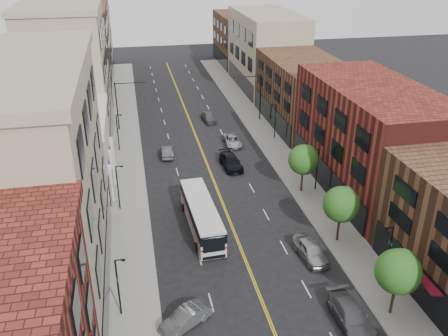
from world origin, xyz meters
TOP-DOWN VIEW (x-y plane):
  - sidewalk_left at (-10.00, 35.00)m, footprint 4.00×110.00m
  - sidewalk_right at (10.00, 35.00)m, footprint 4.00×110.00m
  - bldg_l_tanoffice at (-17.00, 13.00)m, footprint 10.00×22.00m
  - bldg_l_white at (-17.00, 31.00)m, footprint 10.00×14.00m
  - bldg_l_far_a at (-17.00, 48.00)m, footprint 10.00×20.00m
  - bldg_l_far_b at (-17.00, 68.00)m, footprint 10.00×20.00m
  - bldg_l_far_c at (-17.00, 86.00)m, footprint 10.00×16.00m
  - bldg_r_mid at (17.00, 24.00)m, footprint 10.00×22.00m
  - bldg_r_far_a at (17.00, 45.00)m, footprint 10.00×20.00m
  - bldg_r_far_b at (17.00, 66.00)m, footprint 10.00×22.00m
  - bldg_r_far_c at (17.00, 86.00)m, footprint 10.00×18.00m
  - tree_r_1 at (9.39, 4.07)m, footprint 3.40×3.40m
  - tree_r_2 at (9.39, 14.07)m, footprint 3.40×3.40m
  - tree_r_3 at (9.39, 24.07)m, footprint 3.40×3.40m
  - lamp_l_1 at (-10.95, 8.00)m, footprint 0.81×0.55m
  - lamp_l_2 at (-10.95, 24.00)m, footprint 0.81×0.55m
  - lamp_l_3 at (-10.95, 40.00)m, footprint 0.81×0.55m
  - lamp_r_1 at (10.95, 8.00)m, footprint 0.81×0.55m
  - lamp_r_2 at (10.95, 24.00)m, footprint 0.81×0.55m
  - lamp_r_3 at (10.95, 40.00)m, footprint 0.81×0.55m
  - signal_mast_left at (-10.27, 48.00)m, footprint 4.49×0.18m
  - signal_mast_right at (10.27, 48.00)m, footprint 4.49×0.18m
  - city_bus at (-3.03, 18.75)m, footprint 3.03×11.15m
  - car_angle_b at (-6.29, 5.96)m, footprint 4.33×3.48m
  - car_parked_mid at (5.80, 3.64)m, footprint 2.22×5.40m
  - car_parked_far at (5.83, 12.03)m, footprint 2.32×4.85m
  - car_lane_behind at (-4.79, 36.81)m, footprint 1.61×4.04m
  - car_lane_a at (2.80, 31.92)m, footprint 2.49×5.44m
  - car_lane_b at (4.57, 38.98)m, footprint 2.33×4.74m
  - car_lane_c at (2.92, 49.04)m, footprint 2.07×4.36m

SIDE VIEW (x-z plane):
  - sidewalk_left at x=-10.00m, z-range 0.00..0.15m
  - sidewalk_right at x=10.00m, z-range 0.00..0.15m
  - car_lane_b at x=4.57m, z-range 0.00..1.30m
  - car_lane_behind at x=-4.79m, z-range 0.00..1.31m
  - car_angle_b at x=-6.29m, z-range 0.00..1.38m
  - car_lane_c at x=2.92m, z-range 0.00..1.44m
  - car_lane_a at x=2.80m, z-range 0.00..1.54m
  - car_parked_mid at x=5.80m, z-range 0.00..1.56m
  - car_parked_far at x=5.83m, z-range 0.00..1.60m
  - city_bus at x=-3.03m, z-range 0.23..3.07m
  - lamp_l_1 at x=-10.95m, z-range 0.45..5.50m
  - lamp_l_2 at x=-10.95m, z-range 0.45..5.50m
  - lamp_l_3 at x=-10.95m, z-range 0.45..5.50m
  - lamp_r_1 at x=10.95m, z-range 0.45..5.50m
  - lamp_r_2 at x=10.95m, z-range 0.45..5.50m
  - lamp_r_3 at x=10.95m, z-range 0.45..5.50m
  - bldg_l_white at x=-17.00m, z-range 0.00..8.00m
  - tree_r_1 at x=9.39m, z-range 1.33..6.92m
  - tree_r_2 at x=9.39m, z-range 1.33..6.92m
  - tree_r_3 at x=9.39m, z-range 1.33..6.92m
  - signal_mast_left at x=-10.27m, z-range 1.05..8.25m
  - signal_mast_right at x=10.27m, z-range 1.05..8.25m
  - bldg_r_far_a at x=17.00m, z-range 0.00..10.00m
  - bldg_r_far_c at x=17.00m, z-range 0.00..11.00m
  - bldg_r_mid at x=17.00m, z-range 0.00..12.00m
  - bldg_r_far_b at x=17.00m, z-range 0.00..14.00m
  - bldg_l_far_b at x=-17.00m, z-range 0.00..15.00m
  - bldg_l_tanoffice at x=-17.00m, z-range 0.00..18.00m
  - bldg_l_far_a at x=-17.00m, z-range 0.00..18.00m
  - bldg_l_far_c at x=-17.00m, z-range 0.00..20.00m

